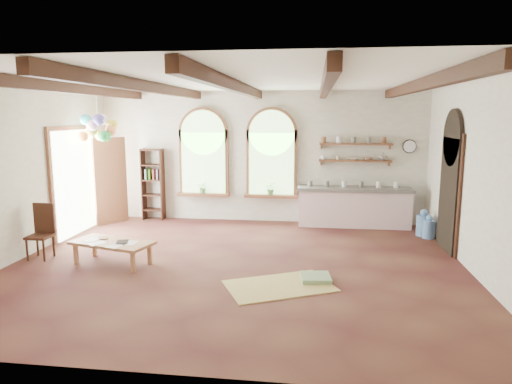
% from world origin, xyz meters
% --- Properties ---
extents(floor, '(8.00, 8.00, 0.00)m').
position_xyz_m(floor, '(0.00, 0.00, 0.00)').
color(floor, brown).
rests_on(floor, ground).
extents(ceiling_beams, '(6.20, 6.80, 0.18)m').
position_xyz_m(ceiling_beams, '(0.00, 0.00, 3.10)').
color(ceiling_beams, '#381C12').
rests_on(ceiling_beams, ceiling).
extents(window_left, '(1.30, 0.28, 2.20)m').
position_xyz_m(window_left, '(-1.40, 3.43, 1.63)').
color(window_left, brown).
rests_on(window_left, floor).
extents(window_right, '(1.30, 0.28, 2.20)m').
position_xyz_m(window_right, '(0.30, 3.43, 1.63)').
color(window_right, brown).
rests_on(window_right, floor).
extents(left_doorway, '(0.10, 1.90, 2.50)m').
position_xyz_m(left_doorway, '(-3.95, 1.80, 1.15)').
color(left_doorway, brown).
rests_on(left_doorway, floor).
extents(right_doorway, '(0.10, 1.30, 2.40)m').
position_xyz_m(right_doorway, '(3.95, 1.50, 1.10)').
color(right_doorway, black).
rests_on(right_doorway, floor).
extents(kitchen_counter, '(2.68, 0.62, 0.94)m').
position_xyz_m(kitchen_counter, '(2.30, 3.20, 0.48)').
color(kitchen_counter, beige).
rests_on(kitchen_counter, floor).
extents(wall_shelf_lower, '(1.70, 0.24, 0.04)m').
position_xyz_m(wall_shelf_lower, '(2.30, 3.38, 1.55)').
color(wall_shelf_lower, brown).
rests_on(wall_shelf_lower, wall_back).
extents(wall_shelf_upper, '(1.70, 0.24, 0.04)m').
position_xyz_m(wall_shelf_upper, '(2.30, 3.38, 1.95)').
color(wall_shelf_upper, brown).
rests_on(wall_shelf_upper, wall_back).
extents(wall_clock, '(0.32, 0.04, 0.32)m').
position_xyz_m(wall_clock, '(3.55, 3.45, 1.90)').
color(wall_clock, black).
rests_on(wall_clock, wall_back).
extents(bookshelf, '(0.53, 0.32, 1.80)m').
position_xyz_m(bookshelf, '(-2.70, 3.32, 0.90)').
color(bookshelf, '#381C12').
rests_on(bookshelf, floor).
extents(coffee_table, '(1.57, 1.02, 0.41)m').
position_xyz_m(coffee_table, '(-2.20, -0.20, 0.36)').
color(coffee_table, '#AC734F').
rests_on(coffee_table, floor).
extents(side_chair, '(0.41, 0.41, 1.01)m').
position_xyz_m(side_chair, '(-3.65, -0.07, 0.29)').
color(side_chair, '#381C12').
rests_on(side_chair, floor).
extents(floor_mat, '(1.88, 1.60, 0.02)m').
position_xyz_m(floor_mat, '(0.84, -0.92, 0.01)').
color(floor_mat, tan).
rests_on(floor_mat, floor).
extents(floor_cushion, '(0.52, 0.52, 0.08)m').
position_xyz_m(floor_cushion, '(1.40, -0.58, 0.04)').
color(floor_cushion, gray).
rests_on(floor_cushion, floor).
extents(water_jug_a, '(0.31, 0.31, 0.60)m').
position_xyz_m(water_jug_a, '(3.75, 2.50, 0.26)').
color(water_jug_a, '#567FB9').
rests_on(water_jug_a, floor).
extents(water_jug_b, '(0.27, 0.27, 0.51)m').
position_xyz_m(water_jug_b, '(3.82, 2.30, 0.22)').
color(water_jug_b, '#567FB9').
rests_on(water_jug_b, floor).
extents(balloon_cluster, '(0.75, 0.80, 1.15)m').
position_xyz_m(balloon_cluster, '(-3.41, 1.94, 2.34)').
color(balloon_cluster, silver).
rests_on(balloon_cluster, floor).
extents(table_book, '(0.25, 0.27, 0.02)m').
position_xyz_m(table_book, '(-2.51, -0.08, 0.42)').
color(table_book, olive).
rests_on(table_book, coffee_table).
extents(tablet, '(0.27, 0.33, 0.01)m').
position_xyz_m(tablet, '(-1.99, -0.24, 0.42)').
color(tablet, black).
rests_on(tablet, coffee_table).
extents(potted_plant_left, '(0.27, 0.23, 0.30)m').
position_xyz_m(potted_plant_left, '(-1.40, 3.32, 0.85)').
color(potted_plant_left, '#598C4C').
rests_on(potted_plant_left, window_left).
extents(potted_plant_right, '(0.27, 0.23, 0.30)m').
position_xyz_m(potted_plant_right, '(0.30, 3.32, 0.85)').
color(potted_plant_right, '#598C4C').
rests_on(potted_plant_right, window_right).
extents(shelf_cup_a, '(0.12, 0.10, 0.10)m').
position_xyz_m(shelf_cup_a, '(1.55, 3.38, 1.62)').
color(shelf_cup_a, white).
rests_on(shelf_cup_a, wall_shelf_lower).
extents(shelf_cup_b, '(0.10, 0.10, 0.09)m').
position_xyz_m(shelf_cup_b, '(1.90, 3.38, 1.62)').
color(shelf_cup_b, beige).
rests_on(shelf_cup_b, wall_shelf_lower).
extents(shelf_bowl_a, '(0.22, 0.22, 0.05)m').
position_xyz_m(shelf_bowl_a, '(2.25, 3.38, 1.60)').
color(shelf_bowl_a, beige).
rests_on(shelf_bowl_a, wall_shelf_lower).
extents(shelf_bowl_b, '(0.20, 0.20, 0.06)m').
position_xyz_m(shelf_bowl_b, '(2.60, 3.38, 1.60)').
color(shelf_bowl_b, '#8C664C').
rests_on(shelf_bowl_b, wall_shelf_lower).
extents(shelf_vase, '(0.18, 0.18, 0.19)m').
position_xyz_m(shelf_vase, '(2.95, 3.38, 1.67)').
color(shelf_vase, slate).
rests_on(shelf_vase, wall_shelf_lower).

